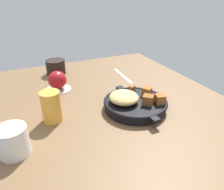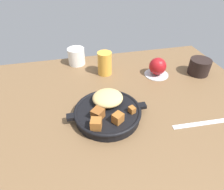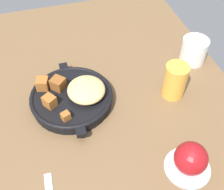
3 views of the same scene
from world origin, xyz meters
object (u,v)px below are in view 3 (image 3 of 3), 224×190
red_apple (191,158)px  juice_glass_amber (175,81)px  cast_iron_skillet (73,96)px  ceramic_mug_white (194,50)px

red_apple → juice_glass_amber: 22.72cm
cast_iron_skillet → ceramic_mug_white: size_ratio=3.37×
juice_glass_amber → red_apple: bearing=-16.1°
red_apple → ceramic_mug_white: size_ratio=0.94×
cast_iron_skillet → red_apple: size_ratio=3.57×
red_apple → ceramic_mug_white: (-33.08, 18.01, -0.41)cm
red_apple → juice_glass_amber: size_ratio=0.73×
red_apple → juice_glass_amber: (-21.81, 6.31, 0.73)cm
cast_iron_skillet → red_apple: bearing=38.1°
cast_iron_skillet → juice_glass_amber: bearing=80.5°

